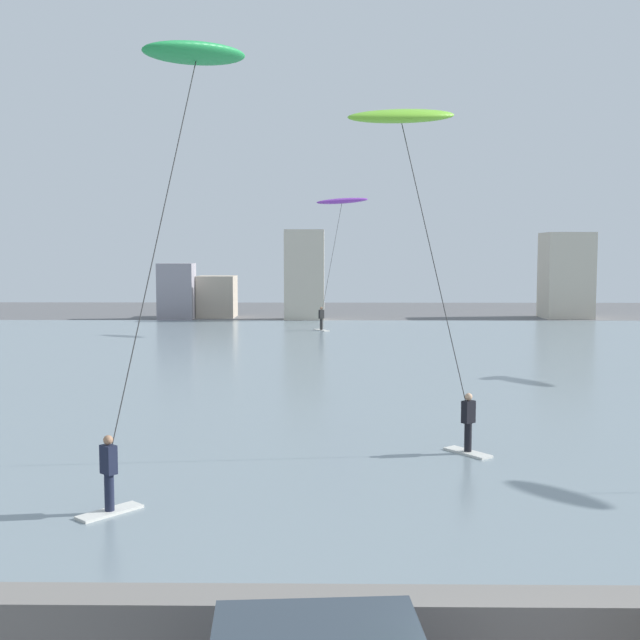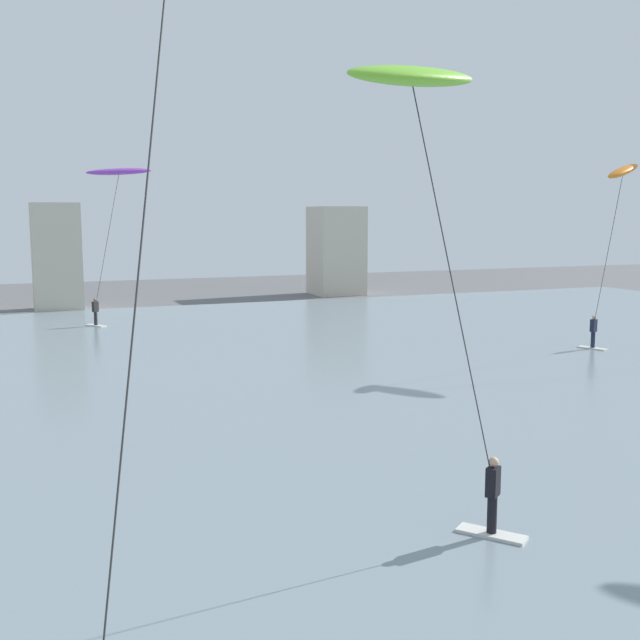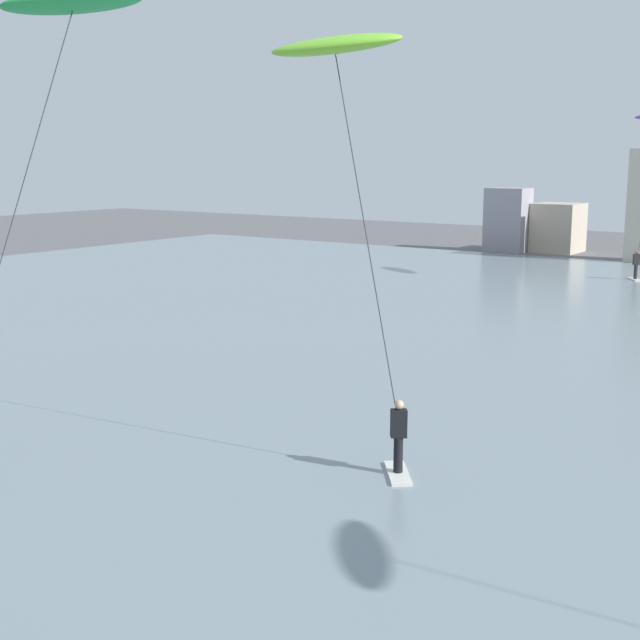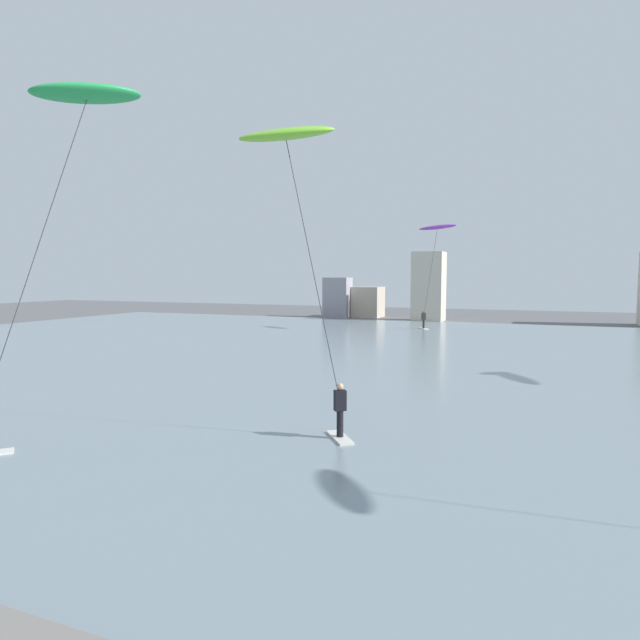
{
  "view_description": "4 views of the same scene",
  "coord_description": "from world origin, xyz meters",
  "px_view_note": "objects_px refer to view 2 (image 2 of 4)",
  "views": [
    {
      "loc": [
        -2.37,
        -6.84,
        5.5
      ],
      "look_at": [
        -2.65,
        14.89,
        3.64
      ],
      "focal_mm": 44.32,
      "sensor_mm": 36.0,
      "label": 1
    },
    {
      "loc": [
        -7.5,
        1.51,
        6.6
      ],
      "look_at": [
        -1.99,
        15.16,
        4.57
      ],
      "focal_mm": 43.3,
      "sensor_mm": 36.0,
      "label": 2
    },
    {
      "loc": [
        10.09,
        -1.23,
        6.77
      ],
      "look_at": [
        -2.8,
        17.06,
        2.56
      ],
      "focal_mm": 48.56,
      "sensor_mm": 36.0,
      "label": 3
    },
    {
      "loc": [
        6.71,
        -0.66,
        4.9
      ],
      "look_at": [
        1.84,
        11.29,
        3.83
      ],
      "focal_mm": 30.59,
      "sensor_mm": 36.0,
      "label": 4
    }
  ],
  "objects_px": {
    "kitesurfer_lime": "(422,128)",
    "kitesurfer_purple": "(117,182)",
    "kitesurfer_orange": "(619,196)",
    "kitesurfer_green": "(162,10)"
  },
  "relations": [
    {
      "from": "kitesurfer_lime",
      "to": "kitesurfer_purple",
      "type": "bearing_deg",
      "value": 92.53
    },
    {
      "from": "kitesurfer_lime",
      "to": "kitesurfer_orange",
      "type": "xyz_separation_m",
      "value": [
        18.62,
        14.95,
        -0.76
      ]
    },
    {
      "from": "kitesurfer_lime",
      "to": "kitesurfer_purple",
      "type": "relative_size",
      "value": 1.03
    },
    {
      "from": "kitesurfer_green",
      "to": "kitesurfer_purple",
      "type": "height_order",
      "value": "kitesurfer_green"
    },
    {
      "from": "kitesurfer_orange",
      "to": "kitesurfer_green",
      "type": "relative_size",
      "value": 0.86
    },
    {
      "from": "kitesurfer_lime",
      "to": "kitesurfer_green",
      "type": "bearing_deg",
      "value": -150.76
    },
    {
      "from": "kitesurfer_orange",
      "to": "kitesurfer_green",
      "type": "xyz_separation_m",
      "value": [
        -23.93,
        -17.92,
        1.66
      ]
    },
    {
      "from": "kitesurfer_lime",
      "to": "kitesurfer_orange",
      "type": "distance_m",
      "value": 23.89
    },
    {
      "from": "kitesurfer_orange",
      "to": "kitesurfer_purple",
      "type": "bearing_deg",
      "value": 139.96
    },
    {
      "from": "kitesurfer_lime",
      "to": "kitesurfer_purple",
      "type": "xyz_separation_m",
      "value": [
        -1.4,
        31.77,
        0.17
      ]
    }
  ]
}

